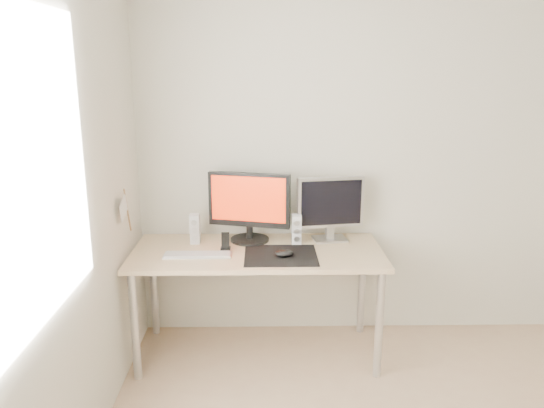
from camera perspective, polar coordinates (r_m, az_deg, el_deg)
name	(u,v)px	position (r m, az deg, el deg)	size (l,w,h in m)	color
wall_back	(393,160)	(3.74, 12.87, 4.67)	(3.50, 3.50, 0.00)	beige
wall_left	(26,243)	(2.11, -24.97, -3.80)	(3.50, 3.50, 0.00)	beige
window_pane	(21,175)	(2.05, -25.40, 2.85)	(1.30, 1.30, 0.00)	white
mousepad	(281,255)	(3.31, 0.95, -5.54)	(0.45, 0.40, 0.00)	black
mouse	(284,254)	(3.27, 1.32, -5.35)	(0.12, 0.07, 0.04)	black
desk	(258,262)	(3.43, -1.56, -6.21)	(1.60, 0.70, 0.73)	#D1B587
main_monitor	(249,204)	(3.51, -2.47, -0.05)	(0.54, 0.32, 0.47)	black
second_monitor	(331,206)	(3.55, 6.31, -0.18)	(0.45, 0.19, 0.43)	silver
speaker_left	(195,229)	(3.55, -8.28, -2.66)	(0.06, 0.08, 0.20)	silver
speaker_right	(296,229)	(3.50, 2.64, -2.74)	(0.06, 0.08, 0.20)	white
keyboard	(198,255)	(3.33, -7.98, -5.42)	(0.42, 0.12, 0.02)	silver
phone_dock	(225,244)	(3.42, -5.03, -4.34)	(0.06, 0.05, 0.11)	black
pennant	(125,208)	(3.28, -15.55, -0.47)	(0.01, 0.23, 0.29)	#A57F54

